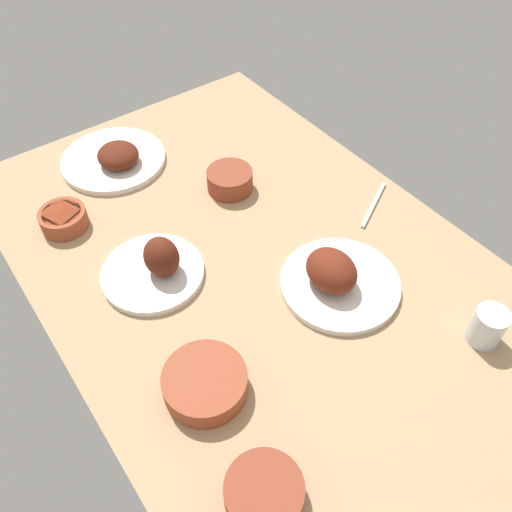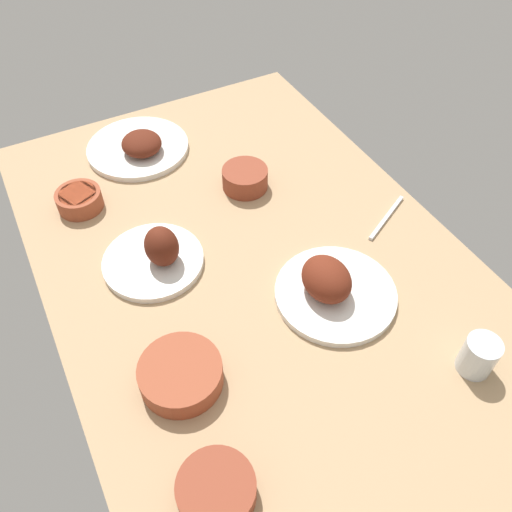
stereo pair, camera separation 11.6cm
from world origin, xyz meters
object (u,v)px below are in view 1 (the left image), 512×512
(bowl_potatoes, at_px, (230,179))
(bowl_sauce, at_px, (63,218))
(fork_loose, at_px, (374,204))
(plate_far_side, at_px, (336,278))
(plate_near_viewer, at_px, (115,158))
(bowl_onions, at_px, (205,382))
(water_tumbler, at_px, (487,326))
(bowl_cream, at_px, (264,492))
(plate_center_main, at_px, (156,266))

(bowl_potatoes, bearing_deg, bowl_sauce, 72.75)
(bowl_sauce, relative_size, fork_loose, 0.63)
(plate_far_side, bearing_deg, fork_loose, -62.17)
(plate_near_viewer, distance_m, bowl_onions, 0.72)
(plate_far_side, relative_size, water_tumbler, 3.20)
(plate_far_side, height_order, water_tumbler, plate_far_side)
(plate_far_side, xyz_separation_m, fork_loose, (0.13, -0.25, -0.03))
(plate_near_viewer, relative_size, water_tumbler, 3.44)
(bowl_cream, height_order, water_tumbler, water_tumbler)
(plate_center_main, xyz_separation_m, bowl_cream, (-0.51, 0.09, -0.00))
(bowl_cream, bearing_deg, bowl_onions, -7.55)
(bowl_cream, height_order, bowl_sauce, same)
(bowl_cream, height_order, bowl_potatoes, bowl_potatoes)
(bowl_potatoes, bearing_deg, plate_center_main, 116.11)
(bowl_potatoes, xyz_separation_m, fork_loose, (-0.27, -0.25, -0.03))
(bowl_potatoes, distance_m, water_tumbler, 0.68)
(plate_center_main, relative_size, fork_loose, 1.28)
(plate_far_side, xyz_separation_m, bowl_sauce, (0.52, 0.39, -0.00))
(bowl_onions, distance_m, fork_loose, 0.63)
(bowl_potatoes, height_order, fork_loose, bowl_potatoes)
(water_tumbler, relative_size, fork_loose, 0.46)
(bowl_onions, distance_m, bowl_potatoes, 0.56)
(bowl_cream, bearing_deg, bowl_potatoes, -30.58)
(plate_far_side, xyz_separation_m, bowl_cream, (-0.25, 0.38, -0.00))
(plate_far_side, relative_size, bowl_sauce, 2.34)
(plate_far_side, distance_m, plate_center_main, 0.39)
(bowl_cream, xyz_separation_m, fork_loose, (0.39, -0.63, -0.02))
(bowl_sauce, height_order, bowl_onions, bowl_onions)
(bowl_cream, bearing_deg, plate_far_side, -56.52)
(bowl_sauce, bearing_deg, plate_center_main, -159.06)
(plate_near_viewer, height_order, bowl_potatoes, plate_near_viewer)
(plate_center_main, distance_m, water_tumbler, 0.68)
(plate_near_viewer, xyz_separation_m, water_tumbler, (-0.93, -0.33, 0.02))
(plate_near_viewer, relative_size, bowl_cream, 2.16)
(plate_far_side, bearing_deg, bowl_cream, 123.48)
(bowl_sauce, bearing_deg, water_tumbler, -145.77)
(bowl_cream, bearing_deg, water_tumbler, -91.84)
(plate_center_main, height_order, water_tumbler, plate_center_main)
(water_tumbler, xyz_separation_m, fork_loose, (0.40, -0.10, -0.04))
(plate_far_side, height_order, bowl_onions, plate_far_side)
(bowl_potatoes, relative_size, water_tumbler, 1.44)
(bowl_sauce, height_order, bowl_potatoes, bowl_potatoes)
(bowl_cream, relative_size, bowl_potatoes, 1.11)
(bowl_cream, distance_m, water_tumbler, 0.53)
(plate_far_side, relative_size, plate_center_main, 1.15)
(bowl_potatoes, bearing_deg, bowl_cream, 149.42)
(bowl_cream, xyz_separation_m, bowl_sauce, (0.77, 0.01, 0.00))
(plate_near_viewer, relative_size, bowl_sauce, 2.51)
(bowl_cream, distance_m, bowl_sauce, 0.77)
(bowl_onions, xyz_separation_m, bowl_potatoes, (0.44, -0.36, 0.00))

